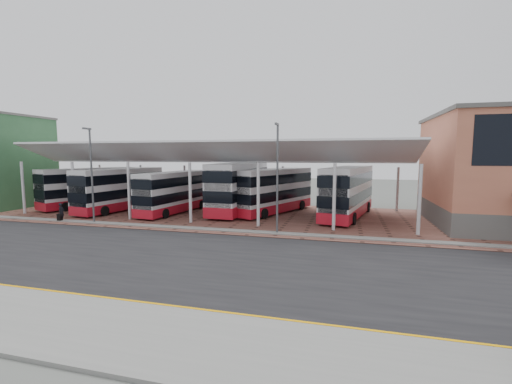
{
  "coord_description": "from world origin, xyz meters",
  "views": [
    {
      "loc": [
        6.83,
        -18.09,
        5.79
      ],
      "look_at": [
        -0.17,
        8.44,
        2.85
      ],
      "focal_mm": 24.0,
      "sensor_mm": 36.0,
      "label": 1
    }
  ],
  "objects_px": {
    "bus_1": "(121,190)",
    "bus_2": "(175,192)",
    "bus_4": "(274,191)",
    "bus_5": "(348,192)",
    "bus_0": "(89,188)",
    "bus_3": "(240,187)",
    "pedestrian": "(61,212)"
  },
  "relations": [
    {
      "from": "bus_5",
      "to": "pedestrian",
      "type": "bearing_deg",
      "value": -147.92
    },
    {
      "from": "bus_0",
      "to": "bus_4",
      "type": "xyz_separation_m",
      "value": [
        20.93,
        1.22,
        0.04
      ]
    },
    {
      "from": "bus_3",
      "to": "bus_5",
      "type": "xyz_separation_m",
      "value": [
        10.8,
        -0.53,
        -0.15
      ]
    },
    {
      "from": "bus_0",
      "to": "bus_1",
      "type": "height_order",
      "value": "bus_1"
    },
    {
      "from": "bus_5",
      "to": "bus_2",
      "type": "bearing_deg",
      "value": -161.18
    },
    {
      "from": "bus_0",
      "to": "bus_2",
      "type": "height_order",
      "value": "bus_0"
    },
    {
      "from": "bus_0",
      "to": "bus_5",
      "type": "distance_m",
      "value": 28.08
    },
    {
      "from": "bus_1",
      "to": "bus_4",
      "type": "height_order",
      "value": "bus_4"
    },
    {
      "from": "bus_4",
      "to": "pedestrian",
      "type": "height_order",
      "value": "bus_4"
    },
    {
      "from": "bus_1",
      "to": "bus_2",
      "type": "distance_m",
      "value": 6.21
    },
    {
      "from": "bus_2",
      "to": "bus_3",
      "type": "distance_m",
      "value": 6.56
    },
    {
      "from": "bus_1",
      "to": "bus_5",
      "type": "height_order",
      "value": "bus_5"
    },
    {
      "from": "bus_3",
      "to": "bus_4",
      "type": "distance_m",
      "value": 3.67
    },
    {
      "from": "bus_2",
      "to": "pedestrian",
      "type": "height_order",
      "value": "bus_2"
    },
    {
      "from": "bus_0",
      "to": "pedestrian",
      "type": "relative_size",
      "value": 6.74
    },
    {
      "from": "bus_1",
      "to": "bus_5",
      "type": "xyz_separation_m",
      "value": [
        23.07,
        2.07,
        0.15
      ]
    },
    {
      "from": "bus_2",
      "to": "bus_5",
      "type": "height_order",
      "value": "bus_5"
    },
    {
      "from": "bus_0",
      "to": "bus_3",
      "type": "relative_size",
      "value": 0.88
    },
    {
      "from": "bus_3",
      "to": "bus_5",
      "type": "bearing_deg",
      "value": -1.56
    },
    {
      "from": "pedestrian",
      "to": "bus_2",
      "type": "bearing_deg",
      "value": -48.64
    },
    {
      "from": "bus_2",
      "to": "bus_4",
      "type": "height_order",
      "value": "bus_4"
    },
    {
      "from": "bus_1",
      "to": "bus_2",
      "type": "bearing_deg",
      "value": 9.55
    },
    {
      "from": "bus_3",
      "to": "bus_4",
      "type": "bearing_deg",
      "value": -0.04
    },
    {
      "from": "bus_3",
      "to": "pedestrian",
      "type": "distance_m",
      "value": 16.4
    },
    {
      "from": "bus_2",
      "to": "pedestrian",
      "type": "bearing_deg",
      "value": -130.36
    },
    {
      "from": "bus_1",
      "to": "bus_2",
      "type": "height_order",
      "value": "bus_1"
    },
    {
      "from": "bus_2",
      "to": "bus_4",
      "type": "distance_m",
      "value": 10.01
    },
    {
      "from": "bus_2",
      "to": "bus_5",
      "type": "distance_m",
      "value": 16.97
    },
    {
      "from": "bus_4",
      "to": "bus_0",
      "type": "bearing_deg",
      "value": -154.09
    },
    {
      "from": "bus_0",
      "to": "bus_5",
      "type": "height_order",
      "value": "bus_5"
    },
    {
      "from": "bus_2",
      "to": "bus_3",
      "type": "relative_size",
      "value": 0.84
    },
    {
      "from": "bus_0",
      "to": "bus_2",
      "type": "xyz_separation_m",
      "value": [
        11.21,
        -1.15,
        -0.11
      ]
    }
  ]
}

